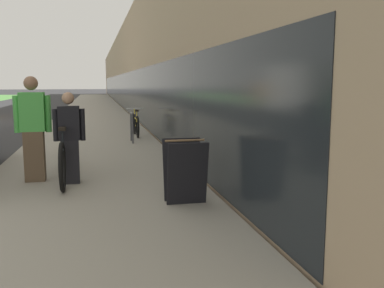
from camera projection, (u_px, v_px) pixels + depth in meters
name	position (u px, v px, depth m)	size (l,w,h in m)	color
sidewalk_slab	(94.00, 111.00, 25.82)	(3.69, 70.00, 0.13)	gray
storefront_facade	(180.00, 71.00, 34.67)	(10.01, 70.00, 5.36)	tan
tandem_bicycle	(66.00, 156.00, 7.44)	(0.52, 2.58, 0.98)	black
person_rider	(70.00, 138.00, 7.10)	(0.52, 0.20, 1.53)	black
person_bystander	(33.00, 129.00, 7.25)	(0.61, 0.24, 1.79)	brown
bike_rack_hoop	(132.00, 124.00, 12.07)	(0.05, 0.60, 0.84)	#4C4C51
cruiser_bike_nearest	(136.00, 124.00, 13.49)	(0.52, 1.72, 0.86)	black
sandwich_board_sign	(185.00, 171.00, 6.01)	(0.56, 0.56, 0.90)	black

